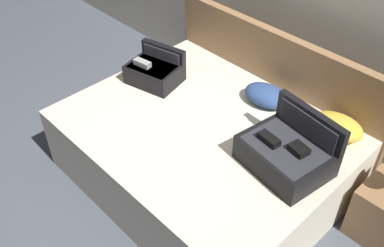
# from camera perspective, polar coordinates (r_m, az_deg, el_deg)

# --- Properties ---
(ground_plane) EXTENTS (12.00, 12.00, 0.00)m
(ground_plane) POSITION_cam_1_polar(r_m,az_deg,el_deg) (3.52, -3.32, -10.51)
(ground_plane) COLOR #4C515B
(bed) EXTENTS (2.08, 1.62, 0.58)m
(bed) POSITION_cam_1_polar(r_m,az_deg,el_deg) (3.49, 1.44, -3.97)
(bed) COLOR beige
(bed) RESTS_ON ground
(headboard) EXTENTS (2.12, 0.08, 1.05)m
(headboard) POSITION_cam_1_polar(r_m,az_deg,el_deg) (3.85, 10.49, 4.80)
(headboard) COLOR olive
(headboard) RESTS_ON ground
(hard_case_large) EXTENTS (0.62, 0.52, 0.39)m
(hard_case_large) POSITION_cam_1_polar(r_m,az_deg,el_deg) (2.97, 12.38, -3.73)
(hard_case_large) COLOR black
(hard_case_large) RESTS_ON bed
(hard_case_medium) EXTENTS (0.49, 0.43, 0.28)m
(hard_case_medium) POSITION_cam_1_polar(r_m,az_deg,el_deg) (3.72, -4.93, 6.92)
(hard_case_medium) COLOR black
(hard_case_medium) RESTS_ON bed
(pillow_near_headboard) EXTENTS (0.42, 0.33, 0.15)m
(pillow_near_headboard) POSITION_cam_1_polar(r_m,az_deg,el_deg) (3.35, 18.51, -0.40)
(pillow_near_headboard) COLOR gold
(pillow_near_headboard) RESTS_ON bed
(pillow_center_head) EXTENTS (0.39, 0.29, 0.14)m
(pillow_center_head) POSITION_cam_1_polar(r_m,az_deg,el_deg) (3.53, 9.76, 3.68)
(pillow_center_head) COLOR navy
(pillow_center_head) RESTS_ON bed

